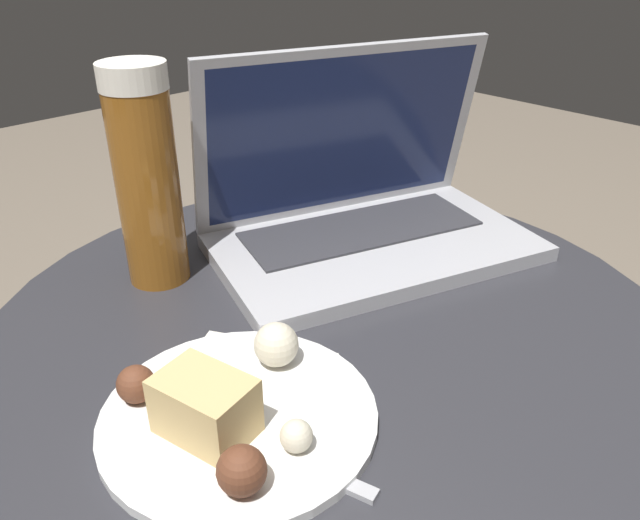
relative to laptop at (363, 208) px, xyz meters
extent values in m
cylinder|color=#9E9EA3|center=(-0.14, -0.09, -0.34)|extent=(0.08, 0.08, 0.55)
cylinder|color=#2D2D33|center=(-0.14, -0.09, -0.06)|extent=(0.70, 0.70, 0.02)
cube|color=silver|center=(-0.30, -0.13, -0.05)|extent=(0.23, 0.21, 0.00)
cube|color=#B2B2B7|center=(-0.01, -0.03, -0.04)|extent=(0.43, 0.33, 0.02)
cube|color=#333338|center=(0.00, 0.00, -0.03)|extent=(0.31, 0.19, 0.00)
cube|color=#B2B2B7|center=(0.02, 0.05, 0.08)|extent=(0.37, 0.17, 0.22)
cube|color=#19234C|center=(0.02, 0.05, 0.08)|extent=(0.34, 0.15, 0.19)
cylinder|color=brown|center=(-0.23, 0.10, 0.06)|extent=(0.07, 0.07, 0.21)
cylinder|color=white|center=(-0.23, 0.10, 0.18)|extent=(0.07, 0.07, 0.03)
cylinder|color=white|center=(-0.30, -0.15, -0.04)|extent=(0.22, 0.22, 0.01)
cube|color=#DBB775|center=(-0.33, -0.15, -0.02)|extent=(0.07, 0.08, 0.05)
sphere|color=brown|center=(-0.35, -0.21, -0.02)|extent=(0.04, 0.04, 0.04)
sphere|color=beige|center=(-0.30, -0.21, -0.03)|extent=(0.03, 0.03, 0.03)
sphere|color=beige|center=(-0.24, -0.12, -0.02)|extent=(0.04, 0.04, 0.04)
sphere|color=brown|center=(-0.35, -0.08, -0.02)|extent=(0.03, 0.03, 0.03)
cube|color=#B2B2B7|center=(-0.30, -0.21, -0.05)|extent=(0.05, 0.13, 0.00)
cube|color=#B2B2B7|center=(-0.33, -0.12, -0.05)|extent=(0.04, 0.06, 0.00)
camera|label=1|loc=(-0.52, -0.47, 0.31)|focal=35.00mm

